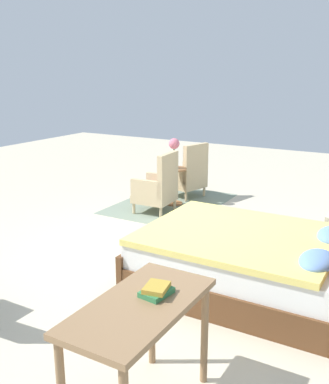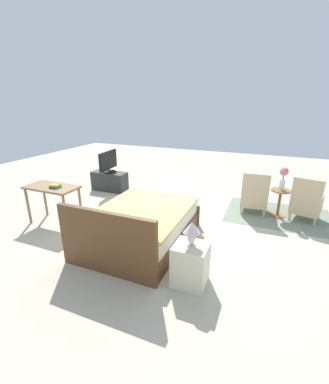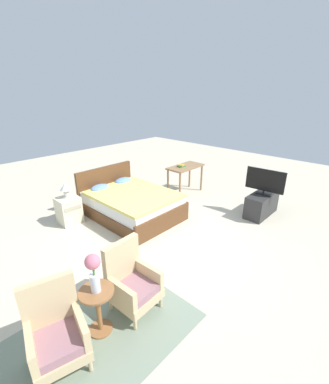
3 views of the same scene
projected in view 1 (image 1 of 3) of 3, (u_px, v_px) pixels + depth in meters
ground_plane at (169, 260)px, 5.12m from camera, size 16.00×16.00×0.00m
floor_rug at (171, 203)px, 7.30m from camera, size 2.10×1.50×0.01m
bed at (251, 262)px, 4.35m from camera, size 1.53×2.06×0.96m
armchair_by_window_left at (188, 175)px, 7.58m from camera, size 0.66×0.66×0.92m
armchair_by_window_right at (158, 188)px, 6.75m from camera, size 0.57×0.57×0.92m
side_table at (174, 182)px, 7.18m from camera, size 0.40×0.40×0.59m
flower_vase at (174, 150)px, 7.04m from camera, size 0.17×0.17×0.48m
vanity_desk at (140, 321)px, 2.67m from camera, size 1.04×0.52×0.77m
book_stack at (156, 290)px, 2.73m from camera, size 0.21×0.17×0.06m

